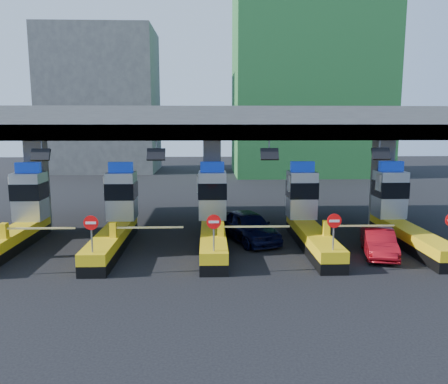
{
  "coord_description": "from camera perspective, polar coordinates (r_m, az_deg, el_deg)",
  "views": [
    {
      "loc": [
        -0.2,
        -22.13,
        6.26
      ],
      "look_at": [
        0.58,
        0.0,
        2.75
      ],
      "focal_mm": 35.0,
      "sensor_mm": 36.0,
      "label": 1
    }
  ],
  "objects": [
    {
      "name": "ground",
      "position": [
        23.0,
        -1.47,
        -6.8
      ],
      "size": [
        120.0,
        120.0,
        0.0
      ],
      "primitive_type": "plane",
      "color": "black",
      "rests_on": "ground"
    },
    {
      "name": "toll_canopy",
      "position": [
        25.0,
        -1.59,
        8.7
      ],
      "size": [
        28.0,
        12.09,
        7.0
      ],
      "color": "slate",
      "rests_on": "ground"
    },
    {
      "name": "toll_lane_far_left",
      "position": [
        24.93,
        -25.16,
        -3.12
      ],
      "size": [
        4.43,
        8.0,
        4.16
      ],
      "color": "black",
      "rests_on": "ground"
    },
    {
      "name": "toll_lane_left",
      "position": [
        23.42,
        -13.83,
        -3.25
      ],
      "size": [
        4.43,
        8.0,
        4.16
      ],
      "color": "black",
      "rests_on": "ground"
    },
    {
      "name": "toll_lane_center",
      "position": [
        22.93,
        -1.48,
        -3.25
      ],
      "size": [
        4.43,
        8.0,
        4.16
      ],
      "color": "black",
      "rests_on": "ground"
    },
    {
      "name": "toll_lane_right",
      "position": [
        23.51,
        10.82,
        -3.1
      ],
      "size": [
        4.43,
        8.0,
        4.16
      ],
      "color": "black",
      "rests_on": "ground"
    },
    {
      "name": "toll_lane_far_right",
      "position": [
        25.09,
        22.03,
        -2.84
      ],
      "size": [
        4.43,
        8.0,
        4.16
      ],
      "color": "black",
      "rests_on": "ground"
    },
    {
      "name": "bg_building_scaffold",
      "position": [
        56.02,
        11.05,
        16.79
      ],
      "size": [
        18.0,
        12.0,
        28.0
      ],
      "primitive_type": "cube",
      "color": "#1E5926",
      "rests_on": "ground"
    },
    {
      "name": "bg_building_concrete",
      "position": [
        59.8,
        -15.68,
        11.3
      ],
      "size": [
        14.0,
        10.0,
        18.0
      ],
      "primitive_type": "cube",
      "color": "#4C4C49",
      "rests_on": "ground"
    },
    {
      "name": "van",
      "position": [
        23.39,
        3.24,
        -4.49
      ],
      "size": [
        3.5,
        5.14,
        1.62
      ],
      "primitive_type": "imported",
      "rotation": [
        0.0,
        0.0,
        0.37
      ],
      "color": "black",
      "rests_on": "ground"
    },
    {
      "name": "red_car",
      "position": [
        22.18,
        19.58,
        -6.23
      ],
      "size": [
        2.19,
        4.06,
        1.27
      ],
      "primitive_type": "imported",
      "rotation": [
        0.0,
        0.0,
        -0.23
      ],
      "color": "maroon",
      "rests_on": "ground"
    }
  ]
}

